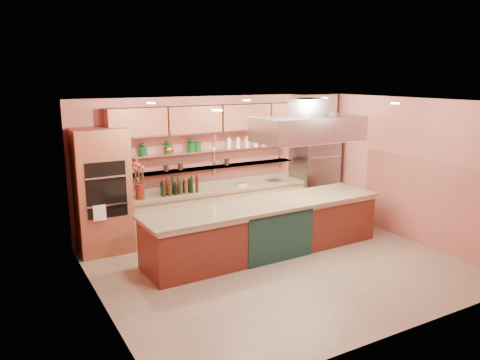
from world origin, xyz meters
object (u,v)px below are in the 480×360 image
flower_vase (140,191)px  green_canister (197,147)px  refrigerator (314,172)px  kitchen_scale (242,184)px  copper_kettle (169,149)px  island (266,228)px

flower_vase → green_canister: 1.50m
refrigerator → kitchen_scale: bearing=179.7°
flower_vase → copper_kettle: copper_kettle is taller
refrigerator → copper_kettle: 3.52m
copper_kettle → green_canister: size_ratio=1.13×
refrigerator → island: size_ratio=0.46×
flower_vase → kitchen_scale: 2.21m
refrigerator → island: refrigerator is taller
refrigerator → flower_vase: size_ratio=7.14×
island → green_canister: size_ratio=25.61×
island → green_canister: bearing=107.4°
island → refrigerator: bearing=31.4°
flower_vase → refrigerator: bearing=-0.1°
flower_vase → kitchen_scale: bearing=0.0°
refrigerator → island: (-2.24, -1.45, -0.58)m
island → copper_kettle: size_ratio=22.75×
flower_vase → copper_kettle: 1.01m
green_canister → copper_kettle: bearing=180.0°
flower_vase → green_canister: (1.30, 0.22, 0.73)m
refrigerator → copper_kettle: size_ratio=10.52×
kitchen_scale → island: bearing=-106.6°
island → copper_kettle: 2.45m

